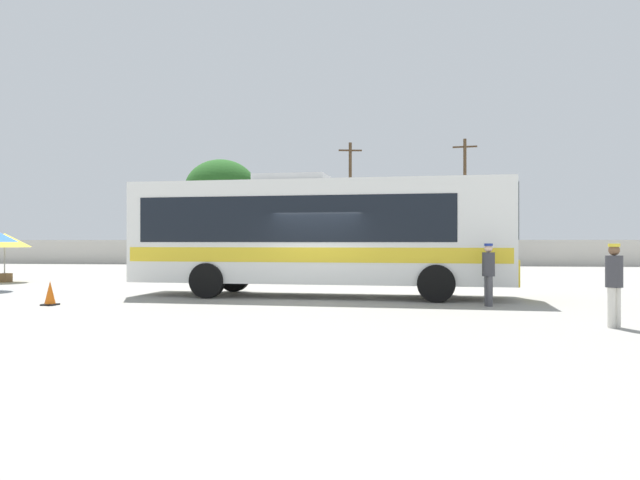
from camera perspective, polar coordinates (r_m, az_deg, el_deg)
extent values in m
plane|color=gray|center=(27.83, 2.48, -3.58)|extent=(300.00, 300.00, 0.00)
cube|color=beige|center=(43.68, 4.23, -1.16)|extent=(80.00, 0.30, 1.78)
cube|color=white|center=(18.79, -0.09, 0.73)|extent=(11.50, 3.29, 3.03)
cube|color=black|center=(18.92, -1.78, 1.83)|extent=(9.46, 3.19, 1.33)
cube|color=yellow|center=(18.80, -0.09, -1.30)|extent=(11.28, 3.30, 0.42)
cube|color=#19212D|center=(18.57, 17.43, 2.43)|extent=(0.19, 2.29, 1.58)
cube|color=yellow|center=(18.57, 17.45, -2.81)|extent=(0.22, 2.50, 0.73)
cube|color=#B2B2B2|center=(19.07, -2.62, 5.65)|extent=(2.29, 1.54, 0.24)
cylinder|color=black|center=(19.70, 10.73, -3.49)|extent=(1.06, 0.37, 1.04)
cylinder|color=black|center=(17.25, 10.68, -3.97)|extent=(1.06, 0.37, 1.04)
cylinder|color=black|center=(20.82, -7.91, -3.31)|extent=(1.06, 0.37, 1.04)
cylinder|color=black|center=(18.53, -10.38, -3.70)|extent=(1.06, 0.37, 1.04)
cylinder|color=#4C4C51|center=(16.64, 15.17, -4.56)|extent=(0.15, 0.15, 0.78)
cylinder|color=#4C4C51|center=(16.51, 15.42, -4.60)|extent=(0.15, 0.15, 0.78)
cylinder|color=#38383D|center=(16.54, 15.29, -2.18)|extent=(0.42, 0.42, 0.61)
sphere|color=beige|center=(16.53, 15.29, -0.75)|extent=(0.21, 0.21, 0.21)
cylinder|color=navy|center=(16.52, 15.29, -0.42)|extent=(0.22, 0.22, 0.06)
cylinder|color=silver|center=(13.29, 25.31, -5.67)|extent=(0.15, 0.15, 0.78)
cylinder|color=silver|center=(13.40, 25.72, -5.62)|extent=(0.15, 0.15, 0.78)
cylinder|color=#38383D|center=(13.30, 25.51, -2.64)|extent=(0.45, 0.45, 0.62)
sphere|color=brown|center=(13.29, 25.51, -0.85)|extent=(0.21, 0.21, 0.21)
cylinder|color=yellow|center=(13.29, 25.51, -0.43)|extent=(0.22, 0.22, 0.06)
cylinder|color=gray|center=(28.51, -27.11, -1.52)|extent=(0.05, 0.05, 1.96)
cone|color=yellow|center=(28.51, -27.11, -0.02)|extent=(2.07, 2.07, 0.57)
cube|color=brown|center=(28.55, -27.11, -3.12)|extent=(0.45, 0.45, 0.36)
cube|color=navy|center=(42.63, -11.14, -1.50)|extent=(4.70, 2.20, 0.66)
cube|color=black|center=(42.67, -11.44, -0.70)|extent=(2.65, 1.87, 0.54)
cylinder|color=black|center=(43.20, -9.04, -1.93)|extent=(0.66, 0.28, 0.64)
cylinder|color=black|center=(41.47, -9.52, -2.00)|extent=(0.66, 0.28, 0.64)
cylinder|color=black|center=(43.84, -12.67, -1.90)|extent=(0.66, 0.28, 0.64)
cylinder|color=black|center=(42.14, -13.29, -1.97)|extent=(0.66, 0.28, 0.64)
cube|color=red|center=(40.16, -3.03, -1.64)|extent=(4.17, 1.99, 0.60)
cube|color=black|center=(40.17, -3.32, -0.86)|extent=(2.33, 1.76, 0.49)
cylinder|color=black|center=(40.89, -1.10, -2.03)|extent=(0.65, 0.25, 0.64)
cylinder|color=black|center=(39.14, -1.36, -2.11)|extent=(0.65, 0.25, 0.64)
cylinder|color=black|center=(41.23, -4.61, -2.01)|extent=(0.65, 0.25, 0.64)
cylinder|color=black|center=(39.49, -5.03, -2.10)|extent=(0.65, 0.25, 0.64)
cube|color=black|center=(39.80, 5.35, -1.62)|extent=(4.72, 2.17, 0.64)
cube|color=black|center=(39.78, 5.02, -0.79)|extent=(2.65, 1.86, 0.52)
cylinder|color=black|center=(40.78, 7.29, -2.03)|extent=(0.66, 0.27, 0.64)
cylinder|color=black|center=(39.03, 7.51, -2.12)|extent=(0.66, 0.27, 0.64)
cylinder|color=black|center=(40.65, 3.29, -2.04)|extent=(0.66, 0.27, 0.64)
cylinder|color=black|center=(38.88, 3.32, -2.13)|extent=(0.66, 0.27, 0.64)
cube|color=navy|center=(40.41, 12.94, -1.59)|extent=(4.29, 1.82, 0.64)
cube|color=black|center=(40.42, 13.25, -0.77)|extent=(2.36, 1.67, 0.52)
cylinder|color=black|center=(39.42, 11.15, -2.10)|extent=(0.64, 0.22, 0.64)
cylinder|color=black|center=(41.18, 10.98, -2.01)|extent=(0.64, 0.22, 0.64)
cylinder|color=black|center=(39.70, 14.98, -2.08)|extent=(0.64, 0.22, 0.64)
cylinder|color=black|center=(41.45, 14.65, -2.00)|extent=(0.64, 0.22, 0.64)
cylinder|color=#4C3823|center=(47.52, 2.81, 3.44)|extent=(0.24, 0.24, 9.27)
cube|color=#473321|center=(47.94, 2.81, 8.26)|extent=(1.79, 0.46, 0.12)
cylinder|color=#4C3823|center=(47.50, 13.23, 3.50)|extent=(0.24, 0.24, 9.36)
cube|color=#473321|center=(47.93, 13.23, 8.37)|extent=(1.80, 0.37, 0.12)
cylinder|color=brown|center=(49.36, -9.13, 0.08)|extent=(0.32, 0.32, 3.71)
ellipsoid|color=#23561E|center=(49.52, -9.13, 4.55)|extent=(5.73, 5.73, 4.87)
cylinder|color=brown|center=(50.07, -1.69, -0.64)|extent=(0.32, 0.32, 2.46)
ellipsoid|color=#2D6628|center=(50.15, -1.69, 3.11)|extent=(5.86, 5.86, 4.98)
cube|color=black|center=(17.73, -23.66, -5.48)|extent=(0.36, 0.36, 0.04)
cone|color=orange|center=(17.70, -23.66, -4.45)|extent=(0.28, 0.28, 0.60)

